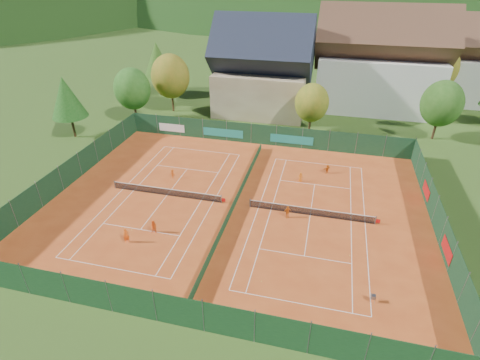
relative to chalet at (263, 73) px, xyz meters
name	(u,v)px	position (x,y,z in m)	size (l,w,h in m)	color
ground	(236,205)	(3.00, -30.00, -6.64)	(600.00, 600.00, 0.00)	#2C4B17
clay_pad	(236,205)	(3.00, -30.00, -6.62)	(40.00, 32.00, 0.01)	#B9471B
court_markings_left	(167,195)	(-5.00, -30.00, -6.61)	(11.03, 23.83, 0.00)	white
court_markings_right	(310,215)	(11.00, -30.00, -6.61)	(11.03, 23.83, 0.00)	white
tennis_net_left	(168,192)	(-4.85, -30.00, -6.12)	(13.30, 0.10, 1.02)	#59595B
tennis_net_right	(312,212)	(11.15, -30.00, -6.12)	(13.30, 0.10, 1.02)	#59595B
court_divider	(236,201)	(3.00, -30.00, -6.12)	(0.03, 28.80, 1.00)	#153A20
fence_north	(260,135)	(2.54, -14.01, -5.16)	(40.00, 0.10, 3.00)	#153A21
fence_south	(179,312)	(3.00, -46.00, -5.12)	(40.00, 0.04, 3.00)	#153B1C
fence_west	(70,171)	(-17.00, -30.00, -5.12)	(0.04, 32.00, 3.00)	#13361D
fence_east	(439,220)	(23.00, -29.95, -5.14)	(0.09, 32.00, 3.00)	#12321C
chalet	(263,73)	(0.00, 0.00, 0.00)	(16.20, 12.00, 16.00)	#C1AE88
hotel_block_a	(379,66)	(19.00, 6.00, 0.76)	(21.60, 11.00, 17.25)	silver
hotel_block_b	(456,65)	(33.00, 14.00, -0.01)	(17.28, 10.00, 15.50)	silver
tree_west_front	(132,89)	(-19.00, -10.00, -1.23)	(5.72, 5.72, 8.69)	#4B301A
tree_west_mid	(170,76)	(-15.00, -4.00, -0.56)	(6.44, 6.44, 9.78)	#4E331C
tree_west_back	(157,60)	(-21.00, 4.00, 0.11)	(5.60, 5.60, 10.00)	#48301A
tree_center	(312,103)	(9.00, -8.00, -1.91)	(5.01, 5.01, 7.60)	#432E18
tree_east_front	(442,104)	(27.00, -6.00, -1.23)	(5.72, 5.72, 8.69)	#422A17
tree_west_side	(66,97)	(-25.00, -18.00, -0.56)	(5.04, 5.04, 9.00)	#412C17
tree_east_back	(437,68)	(29.00, 10.00, 0.12)	(7.15, 7.15, 10.86)	#4A321A
mountain_backdrop	(364,69)	(31.54, 203.48, -46.26)	(820.00, 530.00, 242.00)	black
ball_hopper	(373,297)	(16.60, -40.37, -6.07)	(0.34, 0.34, 0.80)	slate
loose_ball_0	(132,230)	(-5.80, -36.70, -6.59)	(0.07, 0.07, 0.07)	#CCD833
loose_ball_1	(261,281)	(7.87, -40.34, -6.59)	(0.07, 0.07, 0.07)	#CCD833
loose_ball_2	(239,180)	(2.12, -24.69, -6.59)	(0.07, 0.07, 0.07)	#CCD833
loose_ball_3	(209,165)	(-2.61, -21.94, -6.59)	(0.07, 0.07, 0.07)	#CCD833
loose_ball_4	(350,255)	(14.96, -35.38, -6.59)	(0.07, 0.07, 0.07)	#CCD833
player_left_near	(126,236)	(-5.31, -38.44, -5.85)	(0.57, 0.37, 1.56)	orange
player_left_mid	(154,227)	(-3.44, -36.55, -5.91)	(0.69, 0.54, 1.43)	#FF6016
player_left_far	(173,174)	(-5.84, -26.19, -6.03)	(0.77, 0.44, 1.19)	#E35614
player_right_near	(287,212)	(8.71, -30.95, -5.92)	(0.83, 0.35, 1.42)	#D15E12
player_right_far_a	(301,177)	(9.26, -23.25, -6.03)	(0.58, 0.38, 1.19)	orange
player_right_far_b	(327,169)	(12.26, -20.43, -6.02)	(1.12, 0.36, 1.20)	#D65F13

